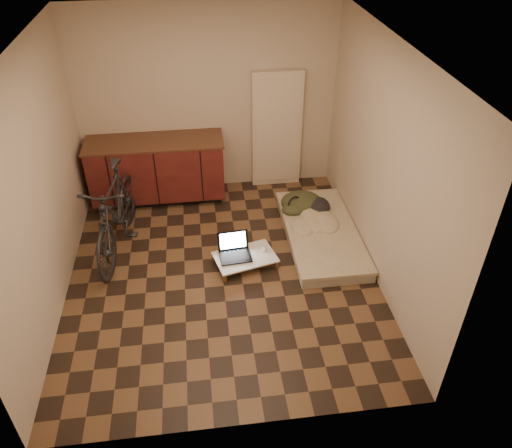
{
  "coord_description": "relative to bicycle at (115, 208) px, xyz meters",
  "views": [
    {
      "loc": [
        -0.18,
        -4.45,
        3.88
      ],
      "look_at": [
        0.42,
        0.14,
        0.55
      ],
      "focal_mm": 35.0,
      "sensor_mm": 36.0,
      "label": 1
    }
  ],
  "objects": [
    {
      "name": "clothing_pile",
      "position": [
        2.4,
        0.39,
        -0.32
      ],
      "size": [
        0.58,
        0.48,
        0.23
      ],
      "primitive_type": null,
      "rotation": [
        0.0,
        0.0,
        -0.0
      ],
      "color": "#343720",
      "rests_on": "futon"
    },
    {
      "name": "lap_desk",
      "position": [
        1.49,
        -0.52,
        -0.49
      ],
      "size": [
        0.8,
        0.62,
        0.12
      ],
      "rotation": [
        0.0,
        0.0,
        0.25
      ],
      "color": "brown",
      "rests_on": "ground"
    },
    {
      "name": "laptop",
      "position": [
        1.37,
        -0.47,
        -0.42
      ],
      "size": [
        0.39,
        0.36,
        0.25
      ],
      "rotation": [
        0.0,
        0.0,
        0.09
      ],
      "color": "black",
      "rests_on": "lap_desk"
    },
    {
      "name": "room_shell",
      "position": [
        1.2,
        -0.62,
        0.71
      ],
      "size": [
        3.5,
        4.0,
        2.6
      ],
      "color": "brown",
      "rests_on": "ground"
    },
    {
      "name": "mouse",
      "position": [
        1.73,
        -0.43,
        -0.45
      ],
      "size": [
        0.07,
        0.12,
        0.04
      ],
      "primitive_type": "ellipsoid",
      "rotation": [
        0.0,
        0.0,
        0.05
      ],
      "color": "white",
      "rests_on": "lap_desk"
    },
    {
      "name": "cabinets",
      "position": [
        0.45,
        1.08,
        -0.12
      ],
      "size": [
        1.84,
        0.62,
        0.91
      ],
      "color": "black",
      "rests_on": "ground"
    },
    {
      "name": "headphones",
      "position": [
        2.24,
        0.33,
        -0.35
      ],
      "size": [
        0.33,
        0.32,
        0.17
      ],
      "primitive_type": null,
      "rotation": [
        0.0,
        0.0,
        0.46
      ],
      "color": "black",
      "rests_on": "futon"
    },
    {
      "name": "futon",
      "position": [
        2.5,
        -0.14,
        -0.51
      ],
      "size": [
        0.88,
        1.83,
        0.16
      ],
      "rotation": [
        0.0,
        0.0,
        -0.0
      ],
      "color": "#ADA38B",
      "rests_on": "ground"
    },
    {
      "name": "bicycle",
      "position": [
        0.0,
        0.0,
        0.0
      ],
      "size": [
        0.78,
        1.87,
        1.18
      ],
      "primitive_type": "imported",
      "rotation": [
        0.0,
        0.0,
        -0.14
      ],
      "color": "black",
      "rests_on": "ground"
    },
    {
      "name": "appliance_panel",
      "position": [
        2.15,
        1.32,
        0.26
      ],
      "size": [
        0.7,
        0.1,
        1.7
      ],
      "primitive_type": "cube",
      "color": "beige",
      "rests_on": "ground"
    }
  ]
}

